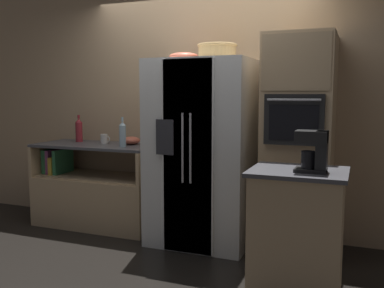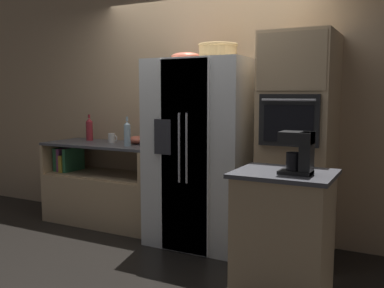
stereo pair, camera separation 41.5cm
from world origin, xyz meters
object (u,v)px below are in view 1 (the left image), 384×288
Objects in this scene: wicker_basket at (217,51)px; fruit_bowl at (184,57)px; refrigerator at (202,152)px; bottle_tall at (79,130)px; coffee_maker at (315,150)px; mixing_bowl at (131,141)px; wall_oven at (299,146)px; bottle_short at (123,134)px; mug at (104,139)px.

wicker_basket is 0.36m from fruit_bowl.
bottle_tall is (-1.61, 0.21, 0.16)m from refrigerator.
fruit_bowl reaches higher than coffee_maker.
mixing_bowl is at bearing 152.80° from coffee_maker.
wall_oven is 6.41× the size of bottle_tall.
bottle_short is (-1.01, -0.11, -0.83)m from wicker_basket.
fruit_bowl is at bearing -7.41° from mixing_bowl.
bottle_short is 1.09× the size of coffee_maker.
bottle_short is (-0.65, -0.13, -0.79)m from fruit_bowl.
mug is 0.31m from mixing_bowl.
wall_oven is 1.83m from mixing_bowl.
coffee_maker is at bearing -37.35° from refrigerator.
bottle_tall is at bearing 176.61° from wall_oven.
refrigerator is at bearing -21.23° from fruit_bowl.
mug is (-1.34, 0.06, -0.91)m from wicker_basket.
bottle_short reaches higher than coffee_maker.
fruit_bowl is 1.47× the size of mixing_bowl.
mixing_bowl is (-0.91, 0.18, 0.06)m from refrigerator.
wall_oven is (0.92, 0.06, 0.10)m from refrigerator.
bottle_short is (0.73, -0.24, -0.00)m from bottle_tall.
fruit_bowl reaches higher than mug.
wicker_basket is 1.22× the size of bottle_short.
bottle_tall is at bearing 168.60° from mug.
mug reaches higher than mixing_bowl.
wall_oven is 17.33× the size of mug.
wall_oven reaches higher than mixing_bowl.
bottle_short reaches higher than mixing_bowl.
refrigerator is at bearing 142.65° from coffee_maker.
refrigerator is 6.26× the size of coffee_maker.
mixing_bowl is at bearing 176.20° from wall_oven.
mug is at bearing 153.82° from bottle_short.
fruit_bowl is at bearing 158.77° from refrigerator.
fruit_bowl reaches higher than bottle_short.
wicker_basket is at bearing -2.55° from mug.
bottle_short is at bearing -168.79° from fruit_bowl.
bottle_short is at bearing -177.50° from refrigerator.
wall_oven is 1.43m from fruit_bowl.
refrigerator is 0.90× the size of wall_oven.
fruit_bowl is at bearing 176.33° from wicker_basket.
coffee_maker is (2.37, -1.01, 0.12)m from mug.
refrigerator is 1.22m from mug.
wall_oven is at bearing 3.01° from bottle_short.
wicker_basket is at bearing -6.12° from mixing_bowl.
mixing_bowl is (0.31, 0.05, -0.01)m from mug.
bottle_tall is (-1.38, 0.12, -0.79)m from fruit_bowl.
fruit_bowl is at bearing -2.15° from mug.
wicker_basket reaches higher than bottle_short.
bottle_short is at bearing -82.75° from mixing_bowl.
mixing_bowl is at bearing 9.37° from mug.
refrigerator reaches higher than bottle_tall.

